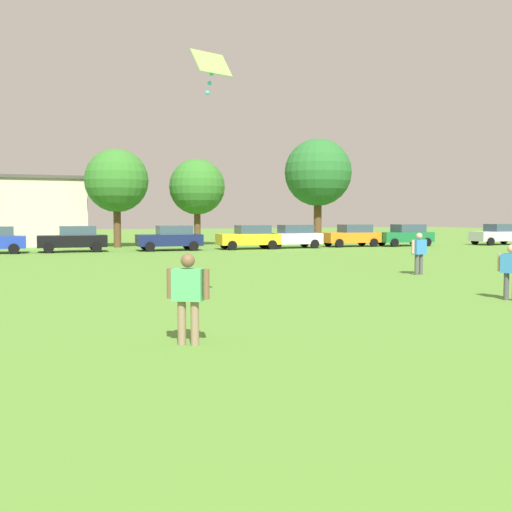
# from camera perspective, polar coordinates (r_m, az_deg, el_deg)

# --- Properties ---
(ground_plane) EXTENTS (160.00, 160.00, 0.00)m
(ground_plane) POSITION_cam_1_polar(r_m,az_deg,el_deg) (29.77, -17.14, -0.85)
(ground_plane) COLOR #568C33
(adult_bystander) EXTENTS (0.70, 0.53, 1.65)m
(adult_bystander) POSITION_cam_1_polar(r_m,az_deg,el_deg) (10.88, -6.41, -3.29)
(adult_bystander) COLOR #8C7259
(adult_bystander) RESTS_ON ground
(bystander_near_trees) EXTENTS (0.50, 0.65, 1.54)m
(bystander_near_trees) POSITION_cam_1_polar(r_m,az_deg,el_deg) (18.03, 22.87, -0.98)
(bystander_near_trees) COLOR #4C4C51
(bystander_near_trees) RESTS_ON ground
(bystander_midfield) EXTENTS (0.77, 0.41, 1.66)m
(bystander_midfield) POSITION_cam_1_polar(r_m,az_deg,el_deg) (24.76, 15.09, 0.56)
(bystander_midfield) COLOR #4C4C51
(bystander_midfield) RESTS_ON ground
(kite) EXTENTS (1.00, 0.70, 1.03)m
(kite) POSITION_cam_1_polar(r_m,az_deg,el_deg) (14.75, -4.25, 17.33)
(kite) COLOR #8CD859
(parked_car_black_1) EXTENTS (4.30, 2.02, 1.68)m
(parked_car_black_1) POSITION_cam_1_polar(r_m,az_deg,el_deg) (40.86, -16.80, 1.57)
(parked_car_black_1) COLOR black
(parked_car_black_1) RESTS_ON ground
(parked_car_navy_2) EXTENTS (4.30, 2.02, 1.68)m
(parked_car_navy_2) POSITION_cam_1_polar(r_m,az_deg,el_deg) (41.11, -8.05, 1.70)
(parked_car_navy_2) COLOR #141E4C
(parked_car_navy_2) RESTS_ON ground
(parked_car_yellow_3) EXTENTS (4.30, 2.02, 1.68)m
(parked_car_yellow_3) POSITION_cam_1_polar(r_m,az_deg,el_deg) (42.48, -0.63, 1.81)
(parked_car_yellow_3) COLOR yellow
(parked_car_yellow_3) RESTS_ON ground
(parked_car_white_4) EXTENTS (4.30, 2.02, 1.68)m
(parked_car_white_4) POSITION_cam_1_polar(r_m,az_deg,el_deg) (43.91, 3.43, 1.86)
(parked_car_white_4) COLOR white
(parked_car_white_4) RESTS_ON ground
(parked_car_orange_5) EXTENTS (4.30, 2.02, 1.68)m
(parked_car_orange_5) POSITION_cam_1_polar(r_m,az_deg,el_deg) (46.59, 9.01, 1.93)
(parked_car_orange_5) COLOR orange
(parked_car_orange_5) RESTS_ON ground
(parked_car_green_6) EXTENTS (4.30, 2.02, 1.68)m
(parked_car_green_6) POSITION_cam_1_polar(r_m,az_deg,el_deg) (48.32, 13.88, 1.93)
(parked_car_green_6) COLOR #196B38
(parked_car_green_6) RESTS_ON ground
(parked_car_silver_7) EXTENTS (4.30, 2.02, 1.68)m
(parked_car_silver_7) POSITION_cam_1_polar(r_m,az_deg,el_deg) (52.77, 21.84, 1.92)
(parked_car_silver_7) COLOR silver
(parked_car_silver_7) RESTS_ON ground
(tree_center) EXTENTS (4.66, 4.66, 7.26)m
(tree_center) POSITION_cam_1_polar(r_m,az_deg,el_deg) (46.03, -12.98, 6.90)
(tree_center) COLOR brown
(tree_center) RESTS_ON ground
(tree_right) EXTENTS (4.36, 4.36, 6.80)m
(tree_right) POSITION_cam_1_polar(r_m,az_deg,el_deg) (47.96, -5.57, 6.47)
(tree_right) COLOR brown
(tree_right) RESTS_ON ground
(tree_far_right) EXTENTS (5.68, 5.68, 8.85)m
(tree_far_right) POSITION_cam_1_polar(r_m,az_deg,el_deg) (51.99, 5.85, 7.79)
(tree_far_right) COLOR brown
(tree_far_right) RESTS_ON ground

